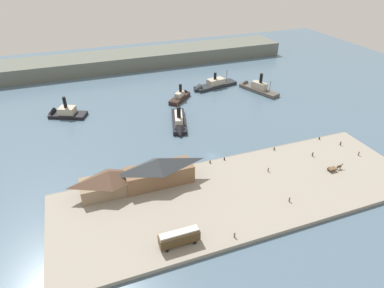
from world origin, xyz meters
TOP-DOWN VIEW (x-y plane):
  - ground_plane at (0.00, 0.00)m, footprint 320.00×320.00m
  - quay_promenade at (0.00, -22.00)m, footprint 110.00×36.00m
  - seawall_edge at (0.00, -3.60)m, footprint 110.00×0.80m
  - ferry_shed_east_terminal at (-36.40, -8.70)m, footprint 17.38×8.26m
  - ferry_shed_customs_shed at (-21.72, -9.43)m, footprint 20.96×7.63m
  - street_tram at (-23.77, -34.74)m, footprint 10.10×2.95m
  - horse_cart at (33.40, -22.99)m, footprint 5.57×1.69m
  - pedestrian_at_waters_edge at (12.80, -16.03)m, footprint 0.38×0.38m
  - pedestrian_near_east_shed at (32.02, -13.55)m, footprint 0.42×0.42m
  - pedestrian_walking_west at (10.68, -30.83)m, footprint 0.42×0.42m
  - pedestrian_by_tram at (46.27, -11.05)m, footprint 0.40×0.40m
  - pedestrian_standing_center at (-10.08, -37.46)m, footprint 0.42×0.42m
  - pedestrian_near_west_shed at (47.34, -18.75)m, footprint 0.41×0.41m
  - mooring_post_center_west at (21.77, -5.42)m, footprint 0.44×0.44m
  - mooring_post_center_east at (-2.96, -5.06)m, footprint 0.44×0.44m
  - mooring_post_west at (2.32, -5.07)m, footprint 0.44×0.44m
  - mooring_post_east at (41.75, -4.97)m, footprint 0.44×0.44m
  - ferry_outer_harbor at (5.96, 51.49)m, footprint 14.26×14.47m
  - ferry_mid_harbor at (44.75, 48.72)m, footprint 13.32×23.83m
  - ferry_approaching_east at (24.84, 59.32)m, footprint 25.97×10.68m
  - ferry_approaching_west at (-3.75, 25.45)m, footprint 11.19×23.76m
  - ferry_near_quay at (-47.94, 51.65)m, footprint 17.89×12.78m
  - far_headland at (0.00, 110.00)m, footprint 180.00×24.00m

SIDE VIEW (x-z plane):
  - ground_plane at x=0.00m, z-range 0.00..0.00m
  - seawall_edge at x=0.00m, z-range 0.00..1.00m
  - quay_promenade at x=0.00m, z-range 0.00..1.20m
  - ferry_approaching_west at x=-3.75m, z-range -3.49..6.26m
  - ferry_outer_harbor at x=5.96m, z-range -2.95..5.80m
  - ferry_approaching_east at x=24.84m, z-range -3.58..6.44m
  - ferry_near_quay at x=-47.94m, z-range -4.13..7.12m
  - ferry_mid_harbor at x=44.75m, z-range -4.03..7.18m
  - mooring_post_center_west at x=21.77m, z-range 1.20..2.10m
  - mooring_post_center_east at x=-2.96m, z-range 1.20..2.10m
  - mooring_post_west at x=2.32m, z-range 1.20..2.10m
  - mooring_post_east at x=41.75m, z-range 1.20..2.10m
  - pedestrian_at_waters_edge at x=12.80m, z-range 1.13..2.66m
  - pedestrian_by_tram at x=46.27m, z-range 1.13..2.76m
  - pedestrian_near_west_shed at x=47.34m, z-range 1.13..2.80m
  - pedestrian_walking_west at x=10.68m, z-range 1.13..2.81m
  - pedestrian_near_east_shed at x=32.02m, z-range 1.13..2.81m
  - pedestrian_standing_center at x=-10.08m, z-range 1.13..2.81m
  - horse_cart at x=33.40m, z-range 1.19..3.06m
  - street_tram at x=-23.77m, z-range 1.56..5.71m
  - far_headland at x=0.00m, z-range 0.00..8.00m
  - ferry_shed_east_terminal at x=-36.40m, z-range 1.26..8.78m
  - ferry_shed_customs_shed at x=-21.72m, z-range 1.27..10.21m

